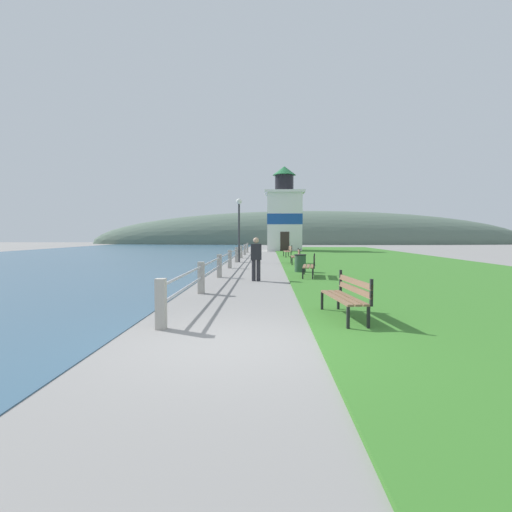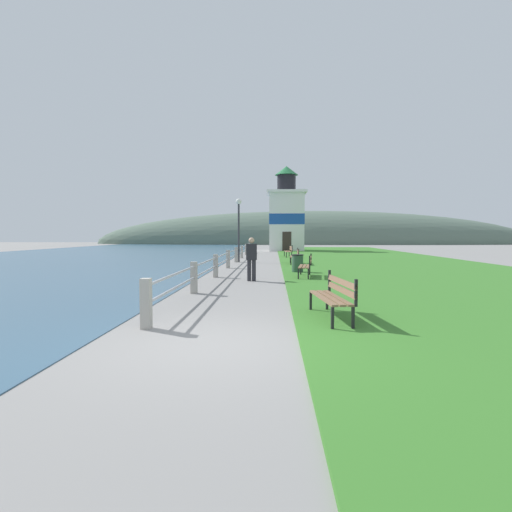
% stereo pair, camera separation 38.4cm
% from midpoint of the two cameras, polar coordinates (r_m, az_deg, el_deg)
% --- Properties ---
extents(ground_plane, '(160.00, 160.00, 0.00)m').
position_cam_midpoint_polar(ground_plane, '(6.44, -5.82, -12.49)').
color(ground_plane, gray).
extents(grass_verge, '(12.00, 55.98, 0.06)m').
position_cam_midpoint_polar(grass_verge, '(25.73, 16.56, -0.81)').
color(grass_verge, '#387528').
rests_on(grass_verge, ground_plane).
extents(water_strip, '(24.00, 89.57, 0.01)m').
position_cam_midpoint_polar(water_strip, '(28.91, -28.96, -0.70)').
color(water_strip, '#385B75').
rests_on(water_strip, ground_plane).
extents(seawall_railing, '(0.18, 30.90, 0.93)m').
position_cam_midpoint_polar(seawall_railing, '(22.65, -3.73, 0.09)').
color(seawall_railing, '#A8A399').
rests_on(seawall_railing, ground_plane).
extents(park_bench_near, '(0.69, 1.90, 0.94)m').
position_cam_midpoint_polar(park_bench_near, '(8.18, 11.58, -5.34)').
color(park_bench_near, brown).
rests_on(park_bench_near, ground_plane).
extents(park_bench_midway, '(0.68, 1.80, 0.94)m').
position_cam_midpoint_polar(park_bench_midway, '(15.85, 7.11, -1.23)').
color(park_bench_midway, brown).
rests_on(park_bench_midway, ground_plane).
extents(park_bench_far, '(0.52, 1.83, 0.94)m').
position_cam_midpoint_polar(park_bench_far, '(22.69, 5.31, 0.08)').
color(park_bench_far, brown).
rests_on(park_bench_far, ground_plane).
extents(park_bench_by_lighthouse, '(0.57, 1.96, 0.94)m').
position_cam_midpoint_polar(park_bench_by_lighthouse, '(29.69, 4.28, 0.80)').
color(park_bench_by_lighthouse, brown).
rests_on(park_bench_by_lighthouse, ground_plane).
extents(lighthouse, '(4.08, 4.08, 8.85)m').
position_cam_midpoint_polar(lighthouse, '(42.26, 3.78, 5.75)').
color(lighthouse, white).
rests_on(lighthouse, ground_plane).
extents(person_strolling, '(0.41, 0.24, 1.62)m').
position_cam_midpoint_polar(person_strolling, '(14.76, -0.73, -0.21)').
color(person_strolling, '#28282D').
rests_on(person_strolling, ground_plane).
extents(trash_bin, '(0.54, 0.54, 0.84)m').
position_cam_midpoint_polar(trash_bin, '(17.87, 5.73, -1.10)').
color(trash_bin, '#2D5138').
rests_on(trash_bin, ground_plane).
extents(lamp_post, '(0.36, 0.36, 3.96)m').
position_cam_midpoint_polar(lamp_post, '(25.01, -2.88, 5.41)').
color(lamp_post, '#333338').
rests_on(lamp_post, ground_plane).
extents(distant_hillside, '(80.00, 16.00, 12.00)m').
position_cam_midpoint_polar(distant_hillside, '(73.84, 7.28, 1.74)').
color(distant_hillside, '#566B5B').
rests_on(distant_hillside, ground_plane).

